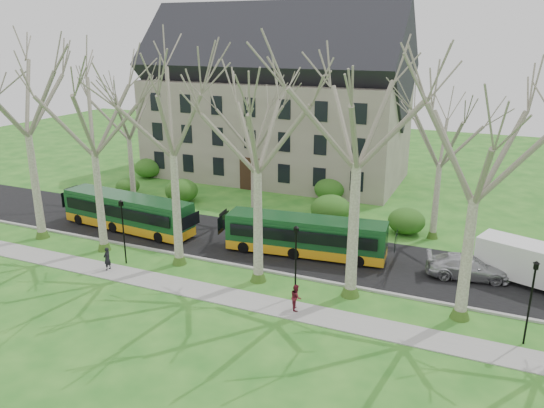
{
  "coord_description": "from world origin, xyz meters",
  "views": [
    {
      "loc": [
        15.72,
        -26.69,
        14.45
      ],
      "look_at": [
        2.8,
        3.0,
        4.08
      ],
      "focal_mm": 35.0,
      "sensor_mm": 36.0,
      "label": 1
    }
  ],
  "objects": [
    {
      "name": "pedestrian_a",
      "position": [
        -6.35,
        -2.37,
        0.82
      ],
      "size": [
        0.38,
        0.56,
        1.52
      ],
      "primitive_type": "imported",
      "rotation": [
        0.0,
        0.0,
        -1.6
      ],
      "color": "black",
      "rests_on": "sidewalk"
    },
    {
      "name": "bus_lead",
      "position": [
        -9.82,
        4.21,
        1.45
      ],
      "size": [
        11.3,
        3.32,
        2.78
      ],
      "primitive_type": null,
      "rotation": [
        0.0,
        0.0,
        -0.09
      ],
      "color": "#13441E",
      "rests_on": "road"
    },
    {
      "name": "sidewalk",
      "position": [
        0.0,
        -2.5,
        0.03
      ],
      "size": [
        70.0,
        2.0,
        0.06
      ],
      "primitive_type": "cube",
      "color": "gray",
      "rests_on": "ground"
    },
    {
      "name": "curb",
      "position": [
        0.0,
        1.5,
        0.07
      ],
      "size": [
        80.0,
        0.25,
        0.14
      ],
      "primitive_type": "cube",
      "color": "#A5A39E",
      "rests_on": "ground"
    },
    {
      "name": "sedan",
      "position": [
        14.85,
        5.6,
        0.78
      ],
      "size": [
        5.23,
        2.88,
        1.44
      ],
      "primitive_type": "imported",
      "rotation": [
        0.0,
        0.0,
        1.75
      ],
      "color": "#ACACB0",
      "rests_on": "road"
    },
    {
      "name": "hedges",
      "position": [
        -4.67,
        14.0,
        1.0
      ],
      "size": [
        30.6,
        8.6,
        2.0
      ],
      "color": "#194D16",
      "rests_on": "ground"
    },
    {
      "name": "tree_row_verge",
      "position": [
        0.0,
        0.3,
        7.0
      ],
      "size": [
        49.0,
        7.0,
        14.0
      ],
      "color": "gray",
      "rests_on": "ground"
    },
    {
      "name": "ground",
      "position": [
        0.0,
        0.0,
        0.0
      ],
      "size": [
        120.0,
        120.0,
        0.0
      ],
      "primitive_type": "plane",
      "color": "#22671D",
      "rests_on": "ground"
    },
    {
      "name": "building",
      "position": [
        -6.0,
        24.0,
        8.07
      ],
      "size": [
        26.5,
        12.2,
        16.0
      ],
      "color": "gray",
      "rests_on": "ground"
    },
    {
      "name": "road",
      "position": [
        0.0,
        5.5,
        0.03
      ],
      "size": [
        80.0,
        8.0,
        0.06
      ],
      "primitive_type": "cube",
      "color": "black",
      "rests_on": "ground"
    },
    {
      "name": "tree_row_far",
      "position": [
        -1.33,
        11.0,
        6.0
      ],
      "size": [
        33.0,
        7.0,
        12.0
      ],
      "color": "gray",
      "rests_on": "ground"
    },
    {
      "name": "bus_follow",
      "position": [
        4.4,
        5.06,
        1.42
      ],
      "size": [
        11.02,
        3.4,
        2.71
      ],
      "primitive_type": null,
      "rotation": [
        0.0,
        0.0,
        0.11
      ],
      "color": "#13441E",
      "rests_on": "road"
    },
    {
      "name": "lamp_row",
      "position": [
        -0.0,
        -1.0,
        2.57
      ],
      "size": [
        36.22,
        0.22,
        4.3
      ],
      "color": "black",
      "rests_on": "ground"
    },
    {
      "name": "pedestrian_b",
      "position": [
        6.57,
        -2.36,
        0.8
      ],
      "size": [
        0.82,
        0.89,
        1.47
      ],
      "primitive_type": "imported",
      "rotation": [
        0.0,
        0.0,
        2.04
      ],
      "color": "maroon",
      "rests_on": "sidewalk"
    },
    {
      "name": "van_a",
      "position": [
        18.18,
        6.23,
        1.32
      ],
      "size": [
        6.14,
        3.85,
        2.52
      ],
      "primitive_type": null,
      "rotation": [
        0.0,
        0.0,
        -0.33
      ],
      "color": "silver",
      "rests_on": "road"
    }
  ]
}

